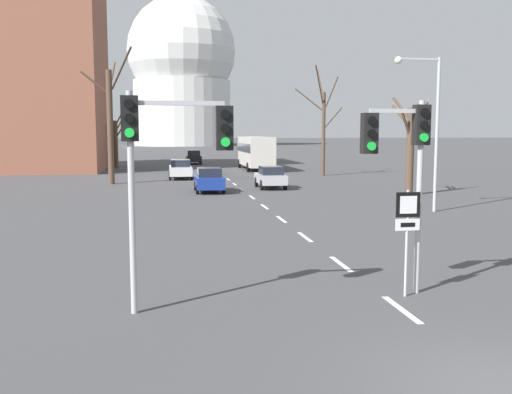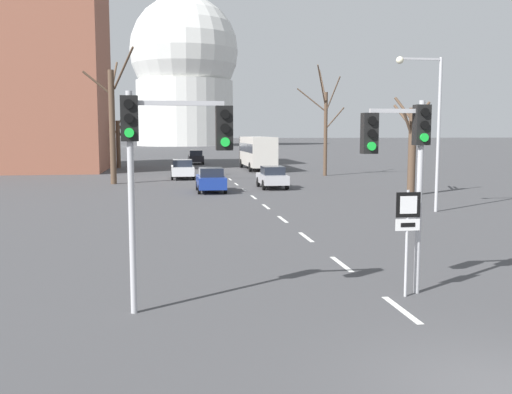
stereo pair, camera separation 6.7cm
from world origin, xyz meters
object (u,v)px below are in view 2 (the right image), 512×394
(traffic_signal_near_left, at_px, (164,146))
(sedan_mid_centre, at_px, (196,157))
(sedan_near_right, at_px, (182,169))
(sedan_near_left, at_px, (272,177))
(traffic_signal_centre_tall, at_px, (403,149))
(city_bus, at_px, (257,150))
(route_sign_post, at_px, (408,224))
(street_lamp_right, at_px, (430,116))
(sedan_far_left, at_px, (211,180))

(traffic_signal_near_left, height_order, sedan_mid_centre, traffic_signal_near_left)
(sedan_near_right, bearing_deg, sedan_near_left, -56.87)
(traffic_signal_centre_tall, relative_size, city_bus, 0.44)
(route_sign_post, xyz_separation_m, sedan_mid_centre, (-2.26, 59.14, -0.89))
(sedan_mid_centre, distance_m, city_bus, 13.47)
(traffic_signal_centre_tall, xyz_separation_m, sedan_mid_centre, (-2.19, 58.88, -2.67))
(traffic_signal_centre_tall, distance_m, city_bus, 47.01)
(traffic_signal_centre_tall, height_order, city_bus, traffic_signal_centre_tall)
(traffic_signal_centre_tall, distance_m, sedan_mid_centre, 58.98)
(street_lamp_right, bearing_deg, sedan_near_left, 112.84)
(route_sign_post, bearing_deg, sedan_mid_centre, 92.18)
(sedan_near_left, bearing_deg, sedan_near_right, 123.13)
(sedan_near_right, distance_m, sedan_mid_centre, 22.99)
(street_lamp_right, distance_m, city_bus, 33.51)
(route_sign_post, bearing_deg, sedan_far_left, 96.52)
(route_sign_post, bearing_deg, traffic_signal_centre_tall, 103.32)
(traffic_signal_centre_tall, xyz_separation_m, route_sign_post, (0.06, -0.26, -1.78))
(traffic_signal_near_left, distance_m, city_bus, 48.33)
(route_sign_post, bearing_deg, sedan_near_right, 97.02)
(traffic_signal_centre_tall, distance_m, sedan_near_right, 36.37)
(sedan_near_right, relative_size, city_bus, 0.40)
(sedan_mid_centre, height_order, city_bus, city_bus)
(sedan_mid_centre, bearing_deg, sedan_far_left, -91.02)
(route_sign_post, height_order, city_bus, city_bus)
(sedan_near_left, xyz_separation_m, sedan_mid_centre, (-3.88, 32.22, 0.07))
(sedan_mid_centre, height_order, sedan_far_left, sedan_mid_centre)
(traffic_signal_centre_tall, xyz_separation_m, sedan_near_left, (1.69, 26.66, -2.74))
(sedan_near_left, relative_size, sedan_far_left, 0.99)
(sedan_mid_centre, bearing_deg, traffic_signal_near_left, -93.31)
(street_lamp_right, xyz_separation_m, city_bus, (-3.45, 33.23, -2.68))
(traffic_signal_near_left, xyz_separation_m, sedan_near_left, (7.33, 27.20, -2.85))
(sedan_mid_centre, xyz_separation_m, sedan_far_left, (-0.61, -34.10, -0.07))
(traffic_signal_centre_tall, bearing_deg, sedan_near_left, 86.37)
(route_sign_post, xyz_separation_m, street_lamp_right, (7.12, 13.87, 2.96))
(sedan_far_left, distance_m, city_bus, 23.04)
(street_lamp_right, bearing_deg, traffic_signal_near_left, -132.15)
(sedan_mid_centre, bearing_deg, traffic_signal_centre_tall, -87.87)
(sedan_mid_centre, relative_size, sedan_far_left, 1.14)
(traffic_signal_near_left, distance_m, sedan_near_right, 36.68)
(sedan_near_left, relative_size, sedan_near_right, 0.92)
(traffic_signal_near_left, distance_m, sedan_mid_centre, 59.59)
(sedan_near_right, xyz_separation_m, city_bus, (8.14, 10.84, 1.20))
(city_bus, bearing_deg, traffic_signal_centre_tall, -94.56)
(sedan_far_left, bearing_deg, route_sign_post, -83.48)
(traffic_signal_near_left, distance_m, sedan_far_left, 25.64)
(city_bus, bearing_deg, sedan_mid_centre, 116.21)
(route_sign_post, bearing_deg, street_lamp_right, 62.83)
(traffic_signal_centre_tall, xyz_separation_m, traffic_signal_near_left, (-5.64, -0.55, 0.11))
(sedan_mid_centre, bearing_deg, route_sign_post, -87.82)
(sedan_near_left, bearing_deg, sedan_far_left, -157.30)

